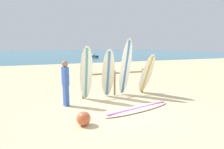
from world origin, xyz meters
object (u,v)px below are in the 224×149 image
(surfboard_lying_on_sand, at_px, (138,109))
(beachgoer_standing, at_px, (66,81))
(surfboard_leaning_center_left, at_px, (126,68))
(surfboard_leaning_center, at_px, (147,74))
(beach_ball, at_px, (84,119))
(surfboard_rack, at_px, (115,79))
(surfboard_leaning_far_left, at_px, (86,73))
(surfboard_leaning_left, at_px, (108,74))
(small_boat_offshore, at_px, (92,56))

(surfboard_lying_on_sand, bearing_deg, beachgoer_standing, 148.42)
(surfboard_leaning_center_left, xyz_separation_m, beachgoer_standing, (-2.67, -0.43, -0.34))
(surfboard_leaning_center, xyz_separation_m, beach_ball, (-3.46, -2.16, -0.75))
(surfboard_rack, height_order, surfboard_leaning_far_left, surfboard_leaning_far_left)
(surfboard_rack, relative_size, surfboard_leaning_center, 1.60)
(surfboard_rack, bearing_deg, beach_ball, -128.53)
(beach_ball, bearing_deg, surfboard_leaning_left, 54.73)
(surfboard_leaning_center_left, xyz_separation_m, small_boat_offshore, (6.95, 28.75, -1.02))
(surfboard_lying_on_sand, height_order, small_boat_offshore, small_boat_offshore)
(small_boat_offshore, relative_size, beach_ball, 7.34)
(surfboard_leaning_far_left, relative_size, surfboard_lying_on_sand, 0.78)
(surfboard_leaning_center_left, bearing_deg, beach_ball, -136.69)
(surfboard_lying_on_sand, xyz_separation_m, small_boat_offshore, (7.36, 30.58, 0.22))
(surfboard_leaning_center_left, height_order, beach_ball, surfboard_leaning_center_left)
(surfboard_leaning_far_left, distance_m, surfboard_leaning_center, 2.77)
(surfboard_lying_on_sand, relative_size, beach_ball, 7.20)
(beachgoer_standing, bearing_deg, surfboard_leaning_far_left, 24.94)
(surfboard_leaning_center_left, height_order, small_boat_offshore, surfboard_leaning_center_left)
(surfboard_leaning_far_left, bearing_deg, beach_ball, -106.75)
(surfboard_rack, distance_m, small_boat_offshore, 29.44)
(surfboard_leaning_center_left, relative_size, small_boat_offshore, 0.87)
(surfboard_rack, xyz_separation_m, surfboard_leaning_left, (-0.42, -0.26, 0.30))
(surfboard_leaning_far_left, distance_m, beachgoer_standing, 1.00)
(surfboard_leaning_left, bearing_deg, surfboard_leaning_far_left, -179.36)
(surfboard_rack, height_order, surfboard_leaning_center, surfboard_leaning_center)
(beach_ball, bearing_deg, surfboard_lying_on_sand, 13.93)
(surfboard_rack, height_order, surfboard_lying_on_sand, surfboard_rack)
(surfboard_leaning_center, xyz_separation_m, small_boat_offshore, (5.97, 28.94, -0.69))
(surfboard_leaning_left, distance_m, surfboard_leaning_center, 1.82)
(surfboard_leaning_center, distance_m, beachgoer_standing, 3.66)
(surfboard_leaning_center, relative_size, small_boat_offshore, 0.65)
(surfboard_leaning_center_left, height_order, surfboard_leaning_center, surfboard_leaning_center_left)
(surfboard_leaning_center, relative_size, beachgoer_standing, 1.12)
(surfboard_leaning_center_left, height_order, surfboard_lying_on_sand, surfboard_leaning_center_left)
(surfboard_leaning_far_left, distance_m, small_boat_offshore, 30.08)
(surfboard_rack, bearing_deg, surfboard_leaning_left, -147.78)
(surfboard_leaning_center_left, distance_m, surfboard_lying_on_sand, 2.24)
(surfboard_leaning_far_left, distance_m, surfboard_leaning_center_left, 1.79)
(beach_ball, bearing_deg, small_boat_offshore, 73.12)
(surfboard_leaning_center_left, distance_m, beachgoer_standing, 2.73)
(surfboard_leaning_left, relative_size, surfboard_leaning_center, 1.11)
(surfboard_leaning_left, relative_size, beach_ball, 5.30)
(surfboard_lying_on_sand, distance_m, small_boat_offshore, 31.45)
(surfboard_leaning_far_left, relative_size, small_boat_offshore, 0.76)
(surfboard_leaning_center, relative_size, surfboard_lying_on_sand, 0.66)
(surfboard_rack, distance_m, beachgoer_standing, 2.36)
(surfboard_leaning_center, bearing_deg, surfboard_leaning_left, 174.42)
(beach_ball, bearing_deg, surfboard_leaning_center, 31.93)
(surfboard_leaning_center_left, bearing_deg, surfboard_lying_on_sand, -102.48)
(surfboard_leaning_left, distance_m, beachgoer_standing, 1.89)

